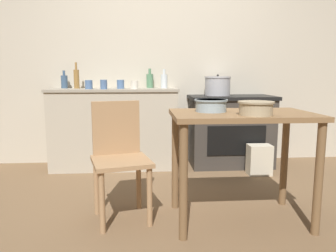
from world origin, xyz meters
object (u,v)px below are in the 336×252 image
bottle_mid_left (150,80)px  work_table (241,132)px  mixing_bowl_large (256,107)px  cup_mid_right (121,84)px  flour_sack (259,160)px  bottle_far_left (77,78)px  cup_center (104,84)px  bottle_left (64,81)px  stove (230,131)px  chair (119,155)px  bottle_center_left (164,81)px  mixing_bowl_small (211,105)px  stock_pot (218,86)px  cup_center_right (89,85)px  cup_right (135,85)px

bottle_mid_left → work_table: bearing=-69.9°
mixing_bowl_large → cup_mid_right: 1.91m
flour_sack → bottle_far_left: (-1.98, 0.47, 0.86)m
work_table → bottle_far_left: (-1.44, 1.55, 0.36)m
bottle_far_left → cup_center: bearing=-34.9°
bottle_left → bottle_mid_left: bottle_mid_left is taller
stove → chair: size_ratio=1.12×
bottle_far_left → bottle_center_left: size_ratio=1.33×
mixing_bowl_small → bottle_center_left: bottle_center_left is taller
flour_sack → stock_pot: (-0.36, 0.47, 0.77)m
work_table → stock_pot: size_ratio=3.24×
mixing_bowl_small → bottle_far_left: size_ratio=0.82×
cup_center → cup_center_right: size_ratio=1.06×
mixing_bowl_small → cup_center: size_ratio=2.35×
mixing_bowl_small → bottle_left: 2.09m
bottle_far_left → bottle_center_left: bottle_far_left is taller
cup_center → cup_center_right: 0.18m
bottle_far_left → bottle_mid_left: bottle_far_left is taller
flour_sack → bottle_left: bearing=165.6°
flour_sack → bottle_mid_left: 1.54m
bottle_center_left → cup_center_right: size_ratio=2.28×
bottle_left → bottle_center_left: 1.15m
mixing_bowl_large → mixing_bowl_small: bearing=137.7°
chair → stove: bearing=34.3°
chair → bottle_mid_left: bearing=66.3°
chair → bottle_left: size_ratio=4.29×
mixing_bowl_large → bottle_mid_left: bearing=109.5°
mixing_bowl_small → work_table: bearing=-15.5°
stock_pot → bottle_far_left: size_ratio=1.05×
mixing_bowl_large → cup_center: size_ratio=2.33×
bottle_left → bottle_far_left: bearing=-25.7°
mixing_bowl_small → bottle_mid_left: size_ratio=1.05×
mixing_bowl_large → bottle_mid_left: size_ratio=1.05×
stove → cup_center_right: bearing=-176.5°
mixing_bowl_small → cup_right: (-0.57, 1.30, 0.10)m
chair → bottle_center_left: size_ratio=3.97×
bottle_mid_left → mixing_bowl_small: bearing=-76.1°
stove → bottle_left: bearing=175.8°
bottle_mid_left → bottle_far_left: bearing=-171.7°
stock_pot → cup_right: 0.98m
flour_sack → bottle_center_left: (-0.99, 0.48, 0.83)m
work_table → bottle_center_left: bottle_center_left is taller
mixing_bowl_large → cup_center_right: size_ratio=2.47×
cup_right → bottle_mid_left: bearing=61.0°
bottle_far_left → cup_center: bottle_far_left is taller
flour_sack → cup_right: size_ratio=3.66×
bottle_mid_left → cup_center_right: size_ratio=2.36×
mixing_bowl_small → stove: bearing=69.3°
stove → cup_right: (-1.11, -0.13, 0.54)m
chair → cup_mid_right: 1.42m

